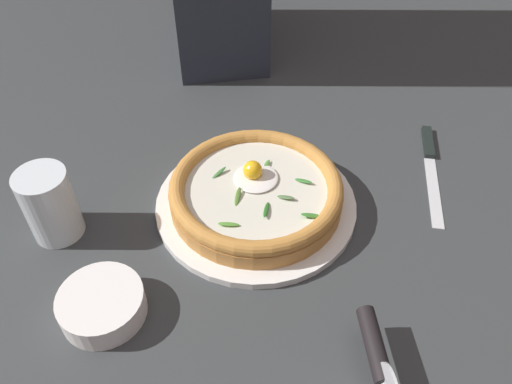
# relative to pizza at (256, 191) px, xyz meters

# --- Properties ---
(ground_plane) EXTENTS (2.40, 2.40, 0.03)m
(ground_plane) POSITION_rel_pizza_xyz_m (0.02, -0.03, -0.05)
(ground_plane) COLOR #35393A
(ground_plane) RESTS_ON ground
(pizza_plate) EXTENTS (0.31, 0.31, 0.01)m
(pizza_plate) POSITION_rel_pizza_xyz_m (-0.00, -0.00, -0.03)
(pizza_plate) COLOR white
(pizza_plate) RESTS_ON ground
(pizza) EXTENTS (0.26, 0.26, 0.06)m
(pizza) POSITION_rel_pizza_xyz_m (0.00, 0.00, 0.00)
(pizza) COLOR #C4823E
(pizza) RESTS_ON pizza_plate
(side_bowl) EXTENTS (0.11, 0.11, 0.04)m
(side_bowl) POSITION_rel_pizza_xyz_m (-0.22, -0.15, -0.02)
(side_bowl) COLOR white
(side_bowl) RESTS_ON ground
(pizza_cutter) EXTENTS (0.03, 0.15, 0.08)m
(pizza_cutter) POSITION_rel_pizza_xyz_m (0.09, -0.30, 0.01)
(pizza_cutter) COLOR silver
(pizza_cutter) RESTS_ON ground
(table_knife) EXTENTS (0.09, 0.23, 0.01)m
(table_knife) POSITION_rel_pizza_xyz_m (0.31, 0.06, -0.03)
(table_knife) COLOR silver
(table_knife) RESTS_ON ground
(drinking_glass) EXTENTS (0.07, 0.07, 0.11)m
(drinking_glass) POSITION_rel_pizza_xyz_m (-0.29, -0.00, 0.01)
(drinking_glass) COLOR silver
(drinking_glass) RESTS_ON ground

